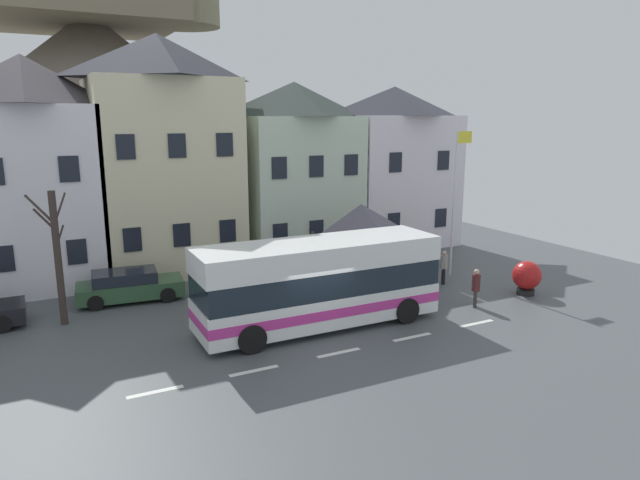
{
  "coord_description": "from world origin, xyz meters",
  "views": [
    {
      "loc": [
        -8.52,
        -16.95,
        7.67
      ],
      "look_at": [
        2.13,
        3.86,
        2.57
      ],
      "focal_mm": 31.52,
      "sensor_mm": 36.0,
      "label": 1
    }
  ],
  "objects_px": {
    "parked_car_00": "(129,286)",
    "flagpole": "(455,193)",
    "harbour_buoy": "(527,276)",
    "townhouse_03": "(295,171)",
    "hilltop_castle": "(96,106)",
    "pedestrian_00": "(444,266)",
    "bare_tree_01": "(57,255)",
    "townhouse_01": "(32,172)",
    "bus_shelter": "(361,220)",
    "townhouse_04": "(393,167)",
    "pedestrian_01": "(476,285)",
    "townhouse_02": "(163,155)",
    "transit_bus": "(319,284)",
    "parked_car_02": "(396,255)",
    "public_bench": "(369,261)"
  },
  "relations": [
    {
      "from": "townhouse_02",
      "to": "harbour_buoy",
      "type": "relative_size",
      "value": 7.74
    },
    {
      "from": "townhouse_04",
      "to": "bus_shelter",
      "type": "bearing_deg",
      "value": -132.81
    },
    {
      "from": "transit_bus",
      "to": "parked_car_02",
      "type": "height_order",
      "value": "transit_bus"
    },
    {
      "from": "flagpole",
      "to": "public_bench",
      "type": "bearing_deg",
      "value": 139.21
    },
    {
      "from": "townhouse_03",
      "to": "harbour_buoy",
      "type": "relative_size",
      "value": 6.34
    },
    {
      "from": "townhouse_04",
      "to": "bus_shelter",
      "type": "height_order",
      "value": "townhouse_04"
    },
    {
      "from": "bus_shelter",
      "to": "bare_tree_01",
      "type": "xyz_separation_m",
      "value": [
        -12.66,
        0.79,
        -0.41
      ]
    },
    {
      "from": "parked_car_00",
      "to": "parked_car_02",
      "type": "bearing_deg",
      "value": 2.84
    },
    {
      "from": "townhouse_02",
      "to": "flagpole",
      "type": "xyz_separation_m",
      "value": [
        12.18,
        -8.09,
        -1.72
      ]
    },
    {
      "from": "townhouse_04",
      "to": "bare_tree_01",
      "type": "bearing_deg",
      "value": -162.05
    },
    {
      "from": "townhouse_03",
      "to": "hilltop_castle",
      "type": "distance_m",
      "value": 24.56
    },
    {
      "from": "flagpole",
      "to": "hilltop_castle",
      "type": "bearing_deg",
      "value": 112.89
    },
    {
      "from": "townhouse_03",
      "to": "pedestrian_01",
      "type": "relative_size",
      "value": 5.92
    },
    {
      "from": "pedestrian_01",
      "to": "harbour_buoy",
      "type": "height_order",
      "value": "pedestrian_01"
    },
    {
      "from": "townhouse_02",
      "to": "pedestrian_00",
      "type": "bearing_deg",
      "value": -40.15
    },
    {
      "from": "townhouse_01",
      "to": "flagpole",
      "type": "bearing_deg",
      "value": -24.27
    },
    {
      "from": "parked_car_00",
      "to": "bare_tree_01",
      "type": "bearing_deg",
      "value": -141.69
    },
    {
      "from": "pedestrian_01",
      "to": "public_bench",
      "type": "height_order",
      "value": "pedestrian_01"
    },
    {
      "from": "hilltop_castle",
      "to": "transit_bus",
      "type": "bearing_deg",
      "value": -83.57
    },
    {
      "from": "townhouse_02",
      "to": "townhouse_04",
      "type": "height_order",
      "value": "townhouse_02"
    },
    {
      "from": "townhouse_01",
      "to": "parked_car_00",
      "type": "height_order",
      "value": "townhouse_01"
    },
    {
      "from": "bus_shelter",
      "to": "harbour_buoy",
      "type": "height_order",
      "value": "bus_shelter"
    },
    {
      "from": "townhouse_04",
      "to": "public_bench",
      "type": "bearing_deg",
      "value": -133.8
    },
    {
      "from": "parked_car_00",
      "to": "harbour_buoy",
      "type": "relative_size",
      "value": 2.96
    },
    {
      "from": "townhouse_01",
      "to": "hilltop_castle",
      "type": "xyz_separation_m",
      "value": [
        5.28,
        22.32,
        3.38
      ]
    },
    {
      "from": "townhouse_03",
      "to": "public_bench",
      "type": "distance_m",
      "value": 6.76
    },
    {
      "from": "townhouse_01",
      "to": "bare_tree_01",
      "type": "xyz_separation_m",
      "value": [
        0.53,
        -6.84,
        -2.53
      ]
    },
    {
      "from": "townhouse_02",
      "to": "pedestrian_01",
      "type": "relative_size",
      "value": 7.23
    },
    {
      "from": "pedestrian_00",
      "to": "public_bench",
      "type": "distance_m",
      "value": 4.16
    },
    {
      "from": "townhouse_01",
      "to": "transit_bus",
      "type": "bearing_deg",
      "value": -51.56
    },
    {
      "from": "pedestrian_00",
      "to": "bare_tree_01",
      "type": "relative_size",
      "value": 0.31
    },
    {
      "from": "townhouse_04",
      "to": "bare_tree_01",
      "type": "relative_size",
      "value": 1.86
    },
    {
      "from": "townhouse_02",
      "to": "parked_car_00",
      "type": "height_order",
      "value": "townhouse_02"
    },
    {
      "from": "townhouse_01",
      "to": "parked_car_02",
      "type": "relative_size",
      "value": 2.4
    },
    {
      "from": "hilltop_castle",
      "to": "parked_car_02",
      "type": "distance_m",
      "value": 31.21
    },
    {
      "from": "pedestrian_01",
      "to": "flagpole",
      "type": "bearing_deg",
      "value": 61.21
    },
    {
      "from": "pedestrian_01",
      "to": "townhouse_03",
      "type": "bearing_deg",
      "value": 103.06
    },
    {
      "from": "transit_bus",
      "to": "townhouse_04",
      "type": "bearing_deg",
      "value": 45.93
    },
    {
      "from": "bare_tree_01",
      "to": "townhouse_01",
      "type": "bearing_deg",
      "value": 94.41
    },
    {
      "from": "parked_car_00",
      "to": "flagpole",
      "type": "relative_size",
      "value": 0.63
    },
    {
      "from": "bus_shelter",
      "to": "flagpole",
      "type": "bearing_deg",
      "value": -6.43
    },
    {
      "from": "bare_tree_01",
      "to": "hilltop_castle",
      "type": "bearing_deg",
      "value": 80.75
    },
    {
      "from": "hilltop_castle",
      "to": "parked_car_02",
      "type": "xyz_separation_m",
      "value": [
        11.31,
        -27.97,
        -7.99
      ]
    },
    {
      "from": "townhouse_03",
      "to": "parked_car_00",
      "type": "height_order",
      "value": "townhouse_03"
    },
    {
      "from": "bus_shelter",
      "to": "parked_car_00",
      "type": "distance_m",
      "value": 10.57
    },
    {
      "from": "parked_car_00",
      "to": "pedestrian_01",
      "type": "bearing_deg",
      "value": -25.1
    },
    {
      "from": "townhouse_03",
      "to": "flagpole",
      "type": "relative_size",
      "value": 1.35
    },
    {
      "from": "flagpole",
      "to": "bare_tree_01",
      "type": "distance_m",
      "value": 17.74
    },
    {
      "from": "flagpole",
      "to": "harbour_buoy",
      "type": "relative_size",
      "value": 4.71
    },
    {
      "from": "public_bench",
      "to": "bus_shelter",
      "type": "bearing_deg",
      "value": -130.45
    }
  ]
}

